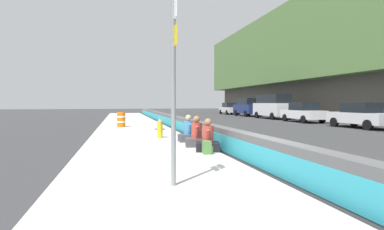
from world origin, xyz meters
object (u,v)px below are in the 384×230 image
Objects in this scene: seated_person_rear at (188,133)px; construction_barrel at (121,120)px; backpack at (207,148)px; parked_car_fourth at (303,112)px; parked_car_midline at (273,106)px; fire_hydrant at (160,128)px; seated_person_middle at (197,137)px; parked_car_farther at (229,108)px; parked_car_far at (248,107)px; parked_car_third at (361,115)px; route_sign_post at (174,76)px; seated_person_foreground at (208,141)px.

seated_person_rear is 8.58m from construction_barrel.
parked_car_fourth is (14.62, -13.07, 0.53)m from backpack.
parked_car_midline is at bearing -59.90° from construction_barrel.
parked_car_fourth is at bearing -54.24° from fire_hydrant.
seated_person_middle is at bearing -3.10° from backpack.
parked_car_midline is at bearing -179.61° from parked_car_farther.
backpack is 29.75m from parked_car_far.
construction_barrel is at bearing 120.10° from parked_car_midline.
parked_car_far is at bearing -26.32° from backpack.
seated_person_rear is at bearing -2.13° from backpack.
parked_car_midline reaches higher than parked_car_far.
backpack is (-4.60, -0.84, -0.25)m from fire_hydrant.
fire_hydrant is 0.19× the size of parked_car_third.
seated_person_rear reaches higher than construction_barrel.
parked_car_fourth is at bearing -77.72° from construction_barrel.
seated_person_rear is at bearing 151.02° from parked_car_far.
seated_person_rear is at bearing -15.36° from route_sign_post.
seated_person_middle is (1.11, 0.09, 0.01)m from seated_person_foreground.
seated_person_foreground is 23.72m from parked_car_midline.
fire_hydrant is at bearing 104.32° from parked_car_third.
seated_person_middle is 1.16× the size of construction_barrel.
seated_person_foreground is 11.02m from construction_barrel.
backpack is at bearing -167.56° from construction_barrel.
parked_car_fourth reaches higher than seated_person_rear.
backpack is at bearing 177.87° from seated_person_rear.
seated_person_foreground reaches higher than construction_barrel.
fire_hydrant reaches higher than backpack.
route_sign_post is 0.74× the size of parked_car_far.
parked_car_farther is at bearing -21.78° from seated_person_foreground.
fire_hydrant is 0.81× the size of seated_person_rear.
parked_car_third is at bearing 179.65° from parked_car_midline.
parked_car_midline is at bearing -0.35° from parked_car_third.
parked_car_far is 1.07× the size of parked_car_farther.
parked_car_fourth is (17.85, -14.68, -1.35)m from route_sign_post.
construction_barrel is 0.20× the size of parked_car_far.
parked_car_far is (23.60, -13.07, 0.71)m from seated_person_rear.
fire_hydrant is 0.17× the size of parked_car_midline.
parked_car_midline reaches higher than seated_person_middle.
construction_barrel is 18.16m from parked_car_midline.
parked_car_farther reaches higher than construction_barrel.
parked_car_midline is (18.68, -13.13, 0.87)m from seated_person_middle.
seated_person_middle is 28.24m from parked_car_far.
seated_person_foreground is (-4.06, -1.03, -0.12)m from fire_hydrant.
parked_car_far is (6.32, 0.03, -0.17)m from parked_car_midline.
parked_car_farther reaches higher than seated_person_foreground.
fire_hydrant is 2.20× the size of backpack.
parked_car_midline is at bearing -33.03° from backpack.
parked_car_midline reaches higher than construction_barrel.
backpack is 19.61m from parked_car_fourth.
parked_car_far is (22.06, -14.03, 0.60)m from fire_hydrant.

